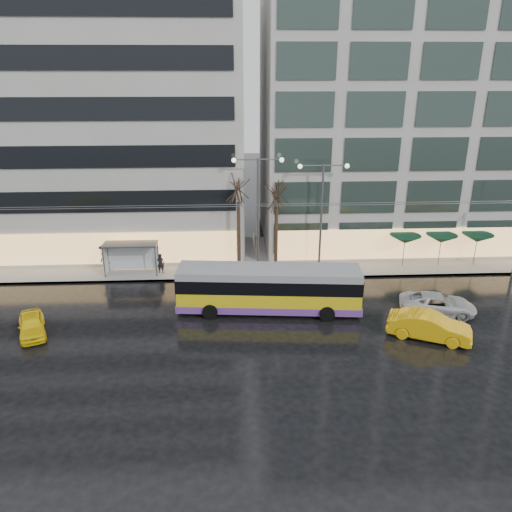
{
  "coord_description": "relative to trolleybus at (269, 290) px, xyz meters",
  "views": [
    {
      "loc": [
        -0.02,
        -26.63,
        15.55
      ],
      "look_at": [
        1.57,
        5.0,
        3.51
      ],
      "focal_mm": 35.0,
      "sensor_mm": 36.0,
      "label": 1
    }
  ],
  "objects": [
    {
      "name": "taxi_a",
      "position": [
        -14.86,
        -2.4,
        -0.89
      ],
      "size": [
        2.78,
        4.02,
        1.27
      ],
      "primitive_type": "imported",
      "rotation": [
        0.0,
        0.0,
        0.38
      ],
      "color": "yellow",
      "rests_on": "ground"
    },
    {
      "name": "pedestrian_a",
      "position": [
        -8.1,
        6.76,
        0.08
      ],
      "size": [
        1.11,
        1.12,
        2.19
      ],
      "color": "black",
      "rests_on": "sidewalk"
    },
    {
      "name": "pedestrian_b",
      "position": [
        -9.01,
        8.54,
        -0.44
      ],
      "size": [
        1.06,
        0.92,
        1.89
      ],
      "color": "black",
      "rests_on": "sidewalk"
    },
    {
      "name": "kerb",
      "position": [
        -0.36,
        5.37,
        -1.45
      ],
      "size": [
        80.0,
        0.1,
        0.15
      ],
      "primitive_type": "cube",
      "color": "slate",
      "rests_on": "ground"
    },
    {
      "name": "parasol_c",
      "position": [
        17.64,
        7.32,
        0.92
      ],
      "size": [
        2.5,
        2.5,
        2.65
      ],
      "color": "#595B60",
      "rests_on": "sidewalk"
    },
    {
      "name": "street_lamp_far",
      "position": [
        4.64,
        7.12,
        4.18
      ],
      "size": [
        3.96,
        0.36,
        8.53
      ],
      "color": "#595B60",
      "rests_on": "sidewalk"
    },
    {
      "name": "parasol_a",
      "position": [
        11.64,
        7.32,
        0.92
      ],
      "size": [
        2.5,
        2.5,
        2.65
      ],
      "color": "#595B60",
      "rests_on": "sidewalk"
    },
    {
      "name": "building_right",
      "position": [
        16.64,
        15.32,
        11.12
      ],
      "size": [
        32.0,
        14.0,
        25.0
      ],
      "primitive_type": "cube",
      "color": "#A4A29D",
      "rests_on": "sidewalk"
    },
    {
      "name": "street_lamp_near",
      "position": [
        -0.36,
        7.12,
        4.46
      ],
      "size": [
        3.96,
        0.36,
        9.03
      ],
      "color": "#595B60",
      "rests_on": "sidewalk"
    },
    {
      "name": "tree_a",
      "position": [
        -1.86,
        7.32,
        5.56
      ],
      "size": [
        3.2,
        3.2,
        8.4
      ],
      "color": "black",
      "rests_on": "sidewalk"
    },
    {
      "name": "pedestrian_c",
      "position": [
        -12.66,
        7.71,
        -0.26
      ],
      "size": [
        1.17,
        1.11,
        2.11
      ],
      "color": "black",
      "rests_on": "sidewalk"
    },
    {
      "name": "taxi_b",
      "position": [
        9.48,
        -4.1,
        -0.72
      ],
      "size": [
        5.2,
        3.61,
        1.62
      ],
      "primitive_type": "imported",
      "rotation": [
        0.0,
        0.0,
        1.14
      ],
      "color": "yellow",
      "rests_on": "ground"
    },
    {
      "name": "tree_b",
      "position": [
        1.14,
        7.52,
        4.87
      ],
      "size": [
        3.2,
        3.2,
        7.7
      ],
      "color": "black",
      "rests_on": "sidewalk"
    },
    {
      "name": "trolleybus",
      "position": [
        0.0,
        0.0,
        0.0
      ],
      "size": [
        12.36,
        5.24,
        5.65
      ],
      "color": "gold",
      "rests_on": "ground"
    },
    {
      "name": "bus_shelter",
      "position": [
        -10.74,
        7.0,
        0.43
      ],
      "size": [
        4.2,
        1.6,
        2.51
      ],
      "color": "#595B60",
      "rests_on": "sidewalk"
    },
    {
      "name": "sidewalk",
      "position": [
        -0.36,
        10.32,
        -1.45
      ],
      "size": [
        80.0,
        10.0,
        0.15
      ],
      "primitive_type": "cube",
      "color": "gray",
      "rests_on": "ground"
    },
    {
      "name": "catenary",
      "position": [
        -1.36,
        4.25,
        2.72
      ],
      "size": [
        42.24,
        5.12,
        7.0
      ],
      "color": "#595B60",
      "rests_on": "ground"
    },
    {
      "name": "sedan_silver",
      "position": [
        11.29,
        -0.93,
        -0.84
      ],
      "size": [
        5.31,
        3.24,
        1.38
      ],
      "primitive_type": "imported",
      "rotation": [
        0.0,
        0.0,
        1.37
      ],
      "color": "silver",
      "rests_on": "ground"
    },
    {
      "name": "parasol_b",
      "position": [
        14.64,
        7.32,
        0.92
      ],
      "size": [
        2.5,
        2.5,
        2.65
      ],
      "color": "#595B60",
      "rests_on": "sidewalk"
    },
    {
      "name": "building_left",
      "position": [
        -18.36,
        15.32,
        9.62
      ],
      "size": [
        34.0,
        14.0,
        22.0
      ],
      "primitive_type": "cube",
      "color": "#A4A29D",
      "rests_on": "sidewalk"
    },
    {
      "name": "ground",
      "position": [
        -2.36,
        -3.68,
        -1.53
      ],
      "size": [
        140.0,
        140.0,
        0.0
      ],
      "primitive_type": "plane",
      "color": "black",
      "rests_on": "ground"
    }
  ]
}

